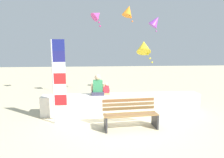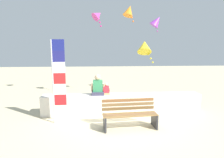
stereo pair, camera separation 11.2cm
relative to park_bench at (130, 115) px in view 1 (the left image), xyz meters
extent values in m
plane|color=beige|center=(-0.08, 0.46, -0.42)|extent=(40.00, 40.00, 0.00)
cube|color=silver|center=(-0.08, 1.38, -0.05)|extent=(6.03, 0.57, 0.75)
cube|color=olive|center=(0.02, -0.25, 0.03)|extent=(1.72, 0.19, 0.03)
cube|color=olive|center=(0.01, -0.14, 0.03)|extent=(1.72, 0.19, 0.03)
cube|color=#896041|center=(0.00, -0.03, 0.03)|extent=(1.72, 0.19, 0.03)
cube|color=olive|center=(-0.01, 0.08, 0.03)|extent=(1.72, 0.19, 0.03)
cube|color=brown|center=(-0.01, 0.19, 0.15)|extent=(1.72, 0.17, 0.10)
cube|color=olive|center=(-0.01, 0.21, 0.28)|extent=(1.72, 0.17, 0.10)
cube|color=#925F38|center=(-0.02, 0.23, 0.41)|extent=(1.72, 0.17, 0.10)
cube|color=#2D2D33|center=(-0.79, -0.14, -0.20)|extent=(0.09, 0.53, 0.45)
cube|color=#2D2D33|center=(0.80, -0.03, -0.20)|extent=(0.09, 0.53, 0.45)
cube|color=#3D3A54|center=(-1.00, 1.38, 0.39)|extent=(0.46, 0.38, 0.13)
cube|color=#348956|center=(-1.00, 1.38, 0.67)|extent=(0.35, 0.23, 0.44)
cylinder|color=#D7AF8B|center=(-1.22, 1.35, 0.62)|extent=(0.07, 0.18, 0.32)
cylinder|color=#D7AF8B|center=(-0.78, 1.35, 0.62)|extent=(0.07, 0.18, 0.32)
sphere|color=#D7AF8B|center=(-1.00, 1.38, 1.00)|extent=(0.22, 0.22, 0.22)
cube|color=tan|center=(-0.68, 1.38, 0.36)|extent=(0.28, 0.23, 0.08)
cube|color=red|center=(-0.68, 1.38, 0.53)|extent=(0.21, 0.14, 0.26)
cylinder|color=#D8A98B|center=(-0.81, 1.36, 0.50)|extent=(0.04, 0.11, 0.19)
cylinder|color=#D8A98B|center=(-0.55, 1.36, 0.50)|extent=(0.04, 0.11, 0.19)
sphere|color=#D8A98B|center=(-0.68, 1.38, 0.73)|extent=(0.13, 0.13, 0.13)
cylinder|color=#B7B7BC|center=(-2.46, 0.55, 0.97)|extent=(0.05, 0.05, 2.78)
cube|color=red|center=(-2.24, 0.55, 0.38)|extent=(0.39, 0.02, 0.36)
cube|color=white|center=(-2.24, 0.55, 0.74)|extent=(0.39, 0.02, 0.36)
cube|color=red|center=(-2.24, 0.55, 1.10)|extent=(0.39, 0.02, 0.36)
cube|color=white|center=(-2.24, 0.55, 1.46)|extent=(0.39, 0.02, 0.36)
cube|color=navy|center=(-2.24, 0.55, 1.82)|extent=(0.39, 0.02, 0.36)
cube|color=navy|center=(-2.24, 0.55, 2.18)|extent=(0.39, 0.02, 0.36)
cone|color=purple|center=(2.16, 4.64, 3.49)|extent=(0.79, 0.59, 0.75)
sphere|color=#A045A0|center=(2.15, 4.54, 3.31)|extent=(0.08, 0.08, 0.08)
sphere|color=#A045A0|center=(2.14, 4.44, 3.13)|extent=(0.08, 0.08, 0.08)
sphere|color=#A045A0|center=(2.13, 4.34, 2.95)|extent=(0.08, 0.08, 0.08)
cone|color=orange|center=(0.59, 4.17, 3.92)|extent=(0.83, 0.79, 0.67)
sphere|color=orange|center=(0.65, 4.08, 3.74)|extent=(0.08, 0.08, 0.08)
sphere|color=orange|center=(0.71, 4.00, 3.56)|extent=(0.08, 0.08, 0.08)
sphere|color=orange|center=(0.77, 3.92, 3.38)|extent=(0.08, 0.08, 0.08)
cone|color=yellow|center=(1.16, 3.06, 2.15)|extent=(0.82, 0.97, 0.81)
sphere|color=yellow|center=(1.25, 3.04, 1.97)|extent=(0.08, 0.08, 0.08)
sphere|color=yellow|center=(1.35, 3.01, 1.79)|extent=(0.08, 0.08, 0.08)
sphere|color=yellow|center=(1.45, 2.99, 1.61)|extent=(0.08, 0.08, 0.08)
sphere|color=yellow|center=(1.55, 2.97, 1.43)|extent=(0.08, 0.08, 0.08)
cone|color=#DB3D9E|center=(-0.96, 3.84, 3.64)|extent=(0.73, 0.68, 0.60)
sphere|color=#D42585|center=(-0.92, 3.75, 3.46)|extent=(0.08, 0.08, 0.08)
sphere|color=#D42585|center=(-0.87, 3.66, 3.28)|extent=(0.08, 0.08, 0.08)
sphere|color=#D42585|center=(-0.83, 3.57, 3.10)|extent=(0.08, 0.08, 0.08)
camera|label=1|loc=(-1.09, -5.80, 2.09)|focal=31.06mm
camera|label=2|loc=(-0.98, -5.81, 2.09)|focal=31.06mm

